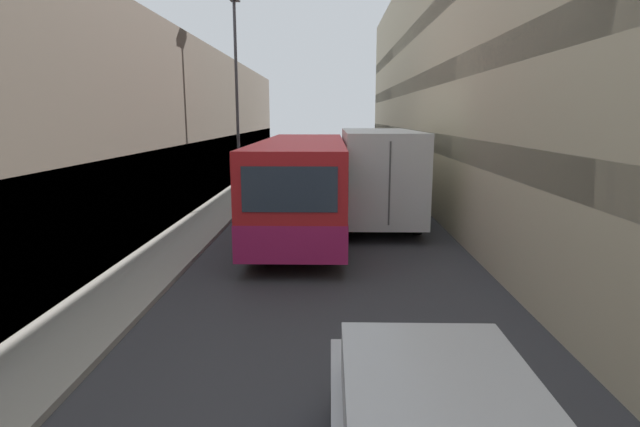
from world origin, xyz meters
name	(u,v)px	position (x,y,z in m)	size (l,w,h in m)	color
ground_plane	(325,252)	(0.00, 15.00, 0.00)	(150.00, 150.00, 0.00)	#38383D
sidewalk_left	(172,249)	(-4.18, 15.00, 0.06)	(1.74, 60.00, 0.12)	#9E998E
building_left_shopfront	(91,140)	(-6.15, 15.00, 3.02)	(2.40, 60.00, 6.64)	#51473D
building_right_apartment	(528,46)	(5.06, 15.00, 5.36)	(2.40, 60.00, 10.77)	beige
bus	(303,183)	(-0.73, 17.59, 1.55)	(2.56, 10.32, 2.90)	red
box_truck	(376,171)	(1.79, 19.87, 1.69)	(2.37, 8.91, 3.17)	silver
street_lamp	(236,65)	(-3.56, 22.00, 5.59)	(0.36, 0.80, 8.12)	#38383D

